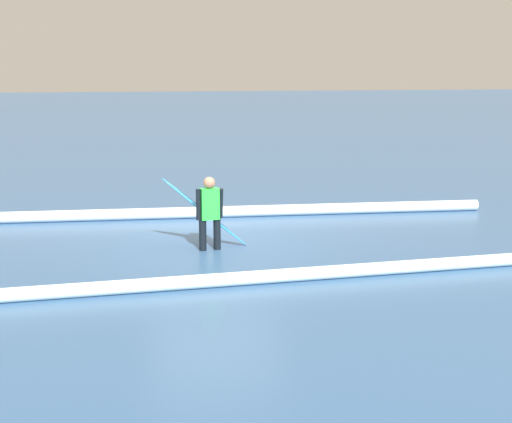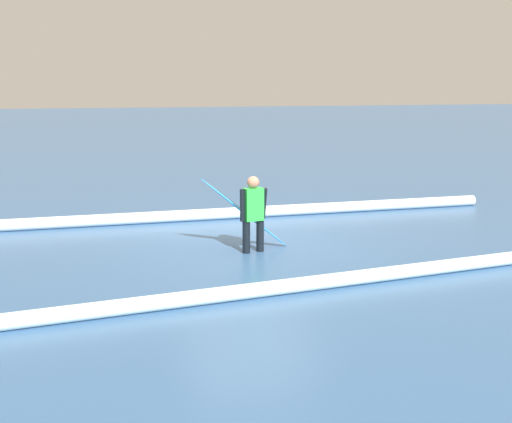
% 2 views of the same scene
% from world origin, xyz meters
% --- Properties ---
extents(ground_plane, '(177.74, 177.74, 0.00)m').
position_xyz_m(ground_plane, '(0.00, 0.00, 0.00)').
color(ground_plane, '#345A89').
extents(surfer, '(0.52, 0.25, 1.39)m').
position_xyz_m(surfer, '(0.18, 0.64, 0.77)').
color(surfer, black).
rests_on(surfer, ground_plane).
extents(surfboard, '(1.66, 0.51, 1.36)m').
position_xyz_m(surfboard, '(0.23, 0.28, 0.66)').
color(surfboard, '#268CE5').
rests_on(surfboard, ground_plane).
extents(wave_crest_foreground, '(18.12, 1.19, 0.25)m').
position_xyz_m(wave_crest_foreground, '(2.40, -2.59, 0.13)').
color(wave_crest_foreground, white).
rests_on(wave_crest_foreground, ground_plane).
extents(wave_crest_midground, '(18.47, 1.34, 0.22)m').
position_xyz_m(wave_crest_midground, '(-2.37, 2.94, 0.11)').
color(wave_crest_midground, white).
rests_on(wave_crest_midground, ground_plane).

